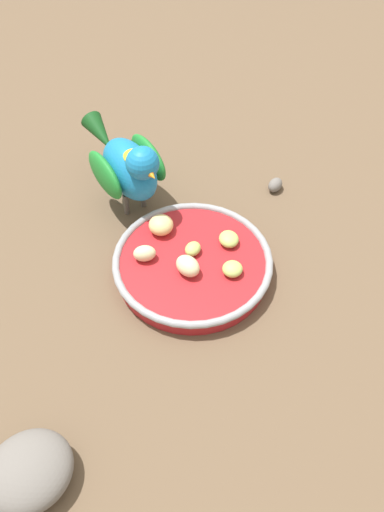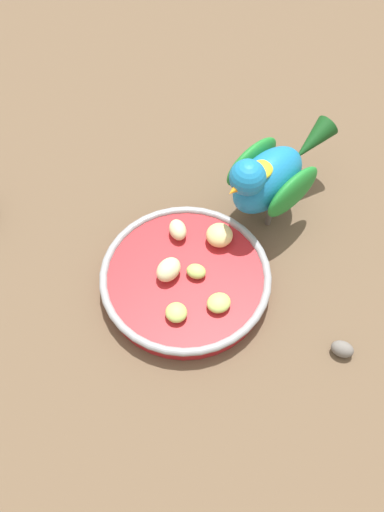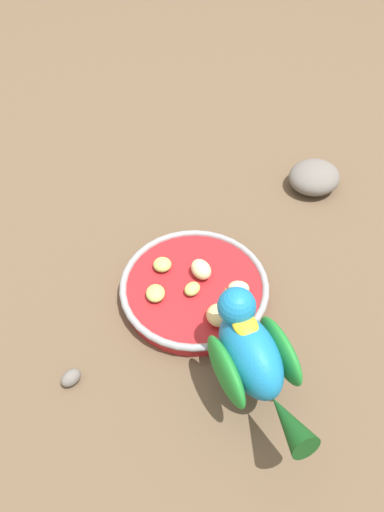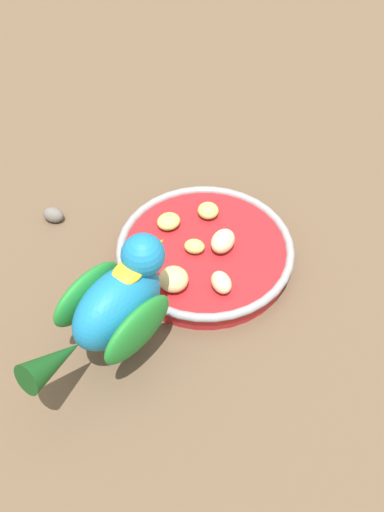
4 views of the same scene
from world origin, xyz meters
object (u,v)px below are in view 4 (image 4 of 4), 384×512
apple_piece_1 (223,241)px  apple_piece_2 (208,211)px  apple_piece_4 (169,221)px  feeding_bowl (206,255)px  pebble_0 (53,215)px  apple_piece_3 (221,282)px  apple_piece_5 (173,279)px  apple_piece_0 (191,246)px  parrot (115,306)px

apple_piece_1 → apple_piece_2: size_ratio=1.32×
apple_piece_1 → apple_piece_4: apple_piece_1 is taller
feeding_bowl → apple_piece_4: size_ratio=7.29×
pebble_0 → apple_piece_3: bearing=-48.2°
apple_piece_5 → pebble_0: (-0.12, 0.17, -0.03)m
apple_piece_2 → apple_piece_3: (-0.02, -0.12, 0.00)m
apple_piece_2 → pebble_0: size_ratio=0.97×
apple_piece_4 → apple_piece_5: bearing=-101.6°
apple_piece_4 → feeding_bowl: bearing=-57.9°
apple_piece_0 → apple_piece_3: 0.07m
apple_piece_4 → pebble_0: bearing=151.1°
parrot → apple_piece_4: bearing=22.1°
apple_piece_4 → apple_piece_5: apple_piece_5 is taller
apple_piece_2 → apple_piece_4: same height
apple_piece_2 → parrot: 0.22m
apple_piece_0 → pebble_0: bearing=141.0°
apple_piece_4 → pebble_0: size_ratio=1.07×
apple_piece_3 → apple_piece_2: bearing=79.9°
apple_piece_2 → apple_piece_3: size_ratio=0.89×
apple_piece_3 → pebble_0: bearing=131.8°
apple_piece_0 → apple_piece_3: apple_piece_3 is taller
apple_piece_2 → apple_piece_3: bearing=-100.1°
apple_piece_0 → pebble_0: 0.20m
apple_piece_1 → apple_piece_5: same height
apple_piece_4 → parrot: size_ratio=0.17×
feeding_bowl → pebble_0: bearing=143.0°
apple_piece_0 → apple_piece_2: bearing=54.2°
apple_piece_0 → apple_piece_3: bearing=-75.8°
apple_piece_1 → pebble_0: apple_piece_1 is taller
apple_piece_0 → apple_piece_1: apple_piece_1 is taller
apple_piece_2 → apple_piece_5: apple_piece_5 is taller
apple_piece_2 → apple_piece_5: size_ratio=0.78×
apple_piece_4 → apple_piece_1: bearing=-45.7°
parrot → apple_piece_0: bearing=6.7°
feeding_bowl → apple_piece_4: apple_piece_4 is taller
apple_piece_1 → apple_piece_2: (-0.00, 0.06, -0.00)m
apple_piece_1 → apple_piece_4: bearing=134.3°
apple_piece_0 → pebble_0: apple_piece_0 is taller
apple_piece_0 → apple_piece_3: size_ratio=0.82×
parrot → apple_piece_5: bearing=-0.9°
feeding_bowl → apple_piece_4: 0.06m
apple_piece_5 → apple_piece_3: bearing=-19.9°
apple_piece_4 → apple_piece_2: bearing=4.5°
apple_piece_1 → apple_piece_2: bearing=90.2°
feeding_bowl → apple_piece_2: 0.06m
apple_piece_2 → apple_piece_3: apple_piece_3 is taller
apple_piece_5 → pebble_0: size_ratio=1.25×
apple_piece_1 → apple_piece_0: bearing=170.1°
feeding_bowl → apple_piece_5: 0.07m
feeding_bowl → apple_piece_3: apple_piece_3 is taller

